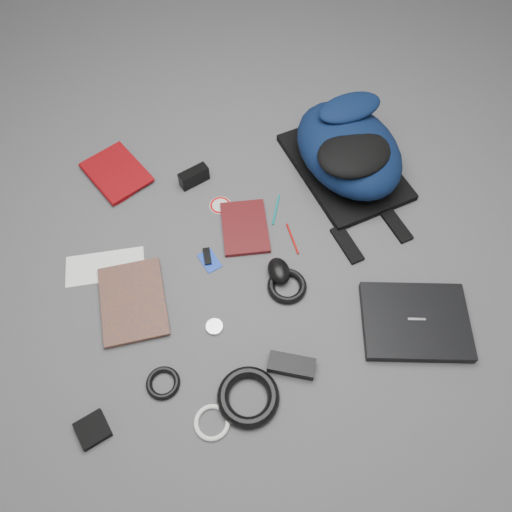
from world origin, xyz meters
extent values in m
plane|color=#4F4F51|center=(0.00, 0.00, 0.00)|extent=(4.00, 4.00, 0.00)
cube|color=black|center=(0.41, -0.32, 0.02)|extent=(0.36, 0.31, 0.03)
imported|color=maroon|center=(-0.48, 0.41, 0.01)|extent=(0.26, 0.28, 0.03)
imported|color=#B0570C|center=(-0.49, -0.07, 0.01)|extent=(0.19, 0.27, 0.02)
cube|color=white|center=(-0.47, 0.08, 0.00)|extent=(0.25, 0.12, 0.00)
cube|color=#3F0C0D|center=(-0.01, 0.12, 0.01)|extent=(0.17, 0.22, 0.02)
cube|color=black|center=(-0.14, 0.35, 0.03)|extent=(0.11, 0.07, 0.06)
cylinder|color=silver|center=(-0.07, 0.23, 0.00)|extent=(0.09, 0.09, 0.00)
cylinder|color=#0E7D80|center=(0.11, 0.17, 0.00)|extent=(0.06, 0.12, 0.01)
cylinder|color=#AA120D|center=(0.13, 0.05, 0.00)|extent=(0.01, 0.12, 0.01)
cube|color=blue|center=(-0.15, 0.03, 0.00)|extent=(0.07, 0.09, 0.00)
cube|color=black|center=(-0.15, 0.04, 0.01)|extent=(0.03, 0.06, 0.01)
ellipsoid|color=black|center=(0.06, -0.07, 0.02)|extent=(0.07, 0.10, 0.05)
cylinder|color=silver|center=(-0.33, -0.08, 0.01)|extent=(0.07, 0.07, 0.01)
cylinder|color=silver|center=(-0.17, -0.20, 0.01)|extent=(0.06, 0.06, 0.01)
torus|color=black|center=(0.07, -0.12, 0.01)|extent=(0.14, 0.14, 0.02)
cube|color=black|center=(0.02, -0.37, 0.02)|extent=(0.14, 0.10, 0.03)
torus|color=black|center=(-0.12, -0.43, 0.02)|extent=(0.18, 0.18, 0.03)
cube|color=black|center=(-0.54, -0.42, 0.01)|extent=(0.10, 0.10, 0.02)
torus|color=black|center=(-0.34, -0.34, 0.01)|extent=(0.11, 0.11, 0.02)
torus|color=white|center=(-0.23, -0.47, 0.01)|extent=(0.11, 0.11, 0.01)
camera|label=1|loc=(-0.18, -0.78, 1.38)|focal=35.00mm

